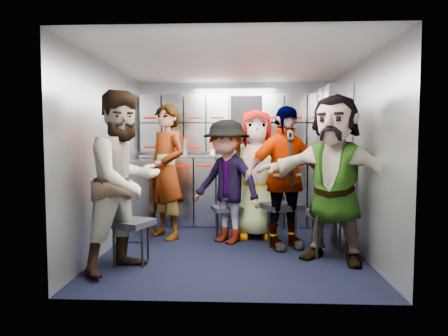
{
  "coord_description": "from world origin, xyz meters",
  "views": [
    {
      "loc": [
        0.11,
        -4.48,
        1.24
      ],
      "look_at": [
        -0.1,
        0.35,
        0.91
      ],
      "focal_mm": 32.0,
      "sensor_mm": 36.0,
      "label": 1
    }
  ],
  "objects_px": {
    "attendant_arc_e": "(334,178)",
    "attendant_arc_b": "(227,182)",
    "attendant_arc_c": "(256,174)",
    "jump_seat_near_right": "(329,217)",
    "attendant_arc_a": "(125,181)",
    "jump_seat_mid_right": "(282,208)",
    "jump_seat_near_left": "(131,225)",
    "jump_seat_center": "(255,203)",
    "attendant_standing": "(166,172)",
    "jump_seat_mid_left": "(227,210)",
    "attendant_arc_d": "(284,178)"
  },
  "relations": [
    {
      "from": "attendant_arc_e",
      "to": "attendant_arc_b",
      "type": "bearing_deg",
      "value": 177.03
    },
    {
      "from": "attendant_arc_c",
      "to": "attendant_arc_e",
      "type": "xyz_separation_m",
      "value": [
        0.76,
        -0.99,
        0.04
      ]
    },
    {
      "from": "jump_seat_near_right",
      "to": "attendant_arc_a",
      "type": "xyz_separation_m",
      "value": [
        -2.04,
        -0.55,
        0.43
      ]
    },
    {
      "from": "attendant_arc_a",
      "to": "attendant_arc_b",
      "type": "xyz_separation_m",
      "value": [
        0.92,
        1.08,
        -0.11
      ]
    },
    {
      "from": "jump_seat_near_right",
      "to": "attendant_arc_c",
      "type": "relative_size",
      "value": 0.3
    },
    {
      "from": "jump_seat_mid_right",
      "to": "attendant_arc_e",
      "type": "bearing_deg",
      "value": -55.36
    },
    {
      "from": "jump_seat_near_left",
      "to": "attendant_arc_a",
      "type": "xyz_separation_m",
      "value": [
        0.0,
        -0.18,
        0.46
      ]
    },
    {
      "from": "jump_seat_center",
      "to": "attendant_standing",
      "type": "xyz_separation_m",
      "value": [
        -1.13,
        -0.26,
        0.44
      ]
    },
    {
      "from": "attendant_standing",
      "to": "attendant_arc_a",
      "type": "relative_size",
      "value": 0.99
    },
    {
      "from": "attendant_arc_b",
      "to": "jump_seat_near_left",
      "type": "bearing_deg",
      "value": -99.77
    },
    {
      "from": "jump_seat_mid_left",
      "to": "attendant_standing",
      "type": "height_order",
      "value": "attendant_standing"
    },
    {
      "from": "attendant_arc_a",
      "to": "attendant_arc_d",
      "type": "relative_size",
      "value": 1.05
    },
    {
      "from": "jump_seat_mid_left",
      "to": "jump_seat_near_right",
      "type": "height_order",
      "value": "jump_seat_near_right"
    },
    {
      "from": "jump_seat_near_right",
      "to": "attendant_arc_b",
      "type": "height_order",
      "value": "attendant_arc_b"
    },
    {
      "from": "jump_seat_mid_left",
      "to": "jump_seat_mid_right",
      "type": "bearing_deg",
      "value": -18.58
    },
    {
      "from": "jump_seat_center",
      "to": "attendant_arc_b",
      "type": "bearing_deg",
      "value": -128.01
    },
    {
      "from": "jump_seat_mid_right",
      "to": "attendant_arc_e",
      "type": "distance_m",
      "value": 0.91
    },
    {
      "from": "jump_seat_near_left",
      "to": "attendant_standing",
      "type": "distance_m",
      "value": 1.2
    },
    {
      "from": "jump_seat_near_left",
      "to": "attendant_standing",
      "type": "xyz_separation_m",
      "value": [
        0.15,
        1.1,
        0.45
      ]
    },
    {
      "from": "jump_seat_mid_right",
      "to": "attendant_standing",
      "type": "height_order",
      "value": "attendant_standing"
    },
    {
      "from": "jump_seat_mid_left",
      "to": "jump_seat_center",
      "type": "height_order",
      "value": "jump_seat_center"
    },
    {
      "from": "jump_seat_center",
      "to": "jump_seat_mid_left",
      "type": "bearing_deg",
      "value": -141.95
    },
    {
      "from": "jump_seat_near_left",
      "to": "jump_seat_mid_left",
      "type": "xyz_separation_m",
      "value": [
        0.92,
        1.08,
        -0.03
      ]
    },
    {
      "from": "jump_seat_mid_left",
      "to": "attendant_arc_d",
      "type": "bearing_deg",
      "value": -31.28
    },
    {
      "from": "jump_seat_center",
      "to": "jump_seat_near_right",
      "type": "height_order",
      "value": "jump_seat_near_right"
    },
    {
      "from": "jump_seat_near_right",
      "to": "attendant_arc_b",
      "type": "xyz_separation_m",
      "value": [
        -1.12,
        0.53,
        0.32
      ]
    },
    {
      "from": "jump_seat_center",
      "to": "attendant_arc_c",
      "type": "distance_m",
      "value": 0.45
    },
    {
      "from": "jump_seat_near_left",
      "to": "jump_seat_mid_right",
      "type": "relative_size",
      "value": 0.92
    },
    {
      "from": "attendant_arc_b",
      "to": "attendant_arc_c",
      "type": "bearing_deg",
      "value": 74.08
    },
    {
      "from": "attendant_arc_b",
      "to": "attendant_arc_e",
      "type": "xyz_separation_m",
      "value": [
        1.12,
        -0.71,
        0.11
      ]
    },
    {
      "from": "jump_seat_near_left",
      "to": "attendant_arc_e",
      "type": "xyz_separation_m",
      "value": [
        2.04,
        0.19,
        0.46
      ]
    },
    {
      "from": "jump_seat_mid_left",
      "to": "attendant_arc_a",
      "type": "relative_size",
      "value": 0.25
    },
    {
      "from": "attendant_arc_d",
      "to": "attendant_arc_e",
      "type": "distance_m",
      "value": 0.67
    },
    {
      "from": "jump_seat_mid_left",
      "to": "attendant_arc_b",
      "type": "relative_size",
      "value": 0.29
    },
    {
      "from": "jump_seat_mid_left",
      "to": "attendant_arc_c",
      "type": "xyz_separation_m",
      "value": [
        0.36,
        0.1,
        0.45
      ]
    },
    {
      "from": "jump_seat_center",
      "to": "attendant_arc_e",
      "type": "distance_m",
      "value": 1.46
    },
    {
      "from": "jump_seat_near_left",
      "to": "jump_seat_center",
      "type": "relative_size",
      "value": 1.05
    },
    {
      "from": "jump_seat_near_left",
      "to": "attendant_arc_c",
      "type": "height_order",
      "value": "attendant_arc_c"
    },
    {
      "from": "jump_seat_near_right",
      "to": "attendant_arc_e",
      "type": "relative_size",
      "value": 0.28
    },
    {
      "from": "jump_seat_near_right",
      "to": "attendant_arc_d",
      "type": "bearing_deg",
      "value": 146.55
    },
    {
      "from": "jump_seat_mid_right",
      "to": "attendant_standing",
      "type": "bearing_deg",
      "value": 170.14
    },
    {
      "from": "attendant_standing",
      "to": "attendant_arc_d",
      "type": "bearing_deg",
      "value": 25.59
    },
    {
      "from": "attendant_standing",
      "to": "jump_seat_center",
      "type": "bearing_deg",
      "value": 55.06
    },
    {
      "from": "attendant_arc_c",
      "to": "jump_seat_mid_right",
      "type": "bearing_deg",
      "value": -48.86
    },
    {
      "from": "jump_seat_near_left",
      "to": "jump_seat_near_right",
      "type": "xyz_separation_m",
      "value": [
        2.04,
        0.37,
        0.03
      ]
    },
    {
      "from": "attendant_arc_a",
      "to": "attendant_arc_e",
      "type": "bearing_deg",
      "value": -47.03
    },
    {
      "from": "jump_seat_center",
      "to": "jump_seat_mid_right",
      "type": "xyz_separation_m",
      "value": [
        0.3,
        -0.51,
        0.02
      ]
    },
    {
      "from": "attendant_standing",
      "to": "attendant_arc_e",
      "type": "xyz_separation_m",
      "value": [
        1.89,
        -0.91,
        0.01
      ]
    },
    {
      "from": "jump_seat_near_left",
      "to": "jump_seat_mid_left",
      "type": "relative_size",
      "value": 1.14
    },
    {
      "from": "jump_seat_mid_left",
      "to": "jump_seat_mid_right",
      "type": "xyz_separation_m",
      "value": [
        0.66,
        -0.22,
        0.06
      ]
    }
  ]
}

